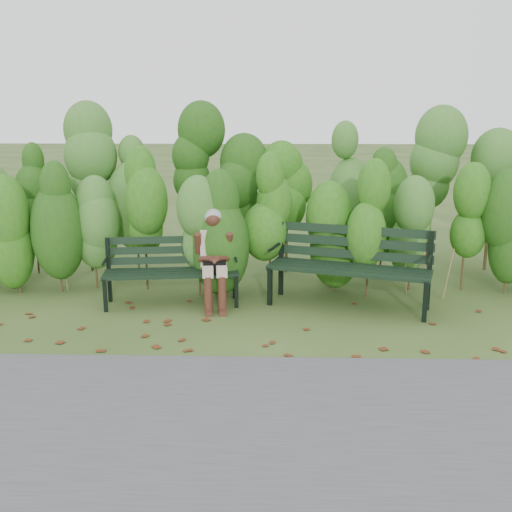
{
  "coord_description": "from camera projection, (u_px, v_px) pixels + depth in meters",
  "views": [
    {
      "loc": [
        0.2,
        -6.56,
        2.43
      ],
      "look_at": [
        0.0,
        0.35,
        0.75
      ],
      "focal_mm": 42.0,
      "sensor_mm": 36.0,
      "label": 1
    }
  ],
  "objects": [
    {
      "name": "footpath",
      "position": [
        247.0,
        420.0,
        4.81
      ],
      "size": [
        60.0,
        2.5,
        0.01
      ],
      "primitive_type": "cube",
      "color": "#474749",
      "rests_on": "ground"
    },
    {
      "name": "bench_left",
      "position": [
        172.0,
        265.0,
        7.68
      ],
      "size": [
        1.76,
        0.77,
        0.85
      ],
      "color": "black",
      "rests_on": "ground"
    },
    {
      "name": "leaf_litter",
      "position": [
        284.0,
        323.0,
        7.05
      ],
      "size": [
        6.05,
        2.1,
        0.01
      ],
      "color": "#602C14",
      "rests_on": "ground"
    },
    {
      "name": "hedge_band",
      "position": [
        259.0,
        196.0,
        8.46
      ],
      "size": [
        11.04,
        1.67,
        2.42
      ],
      "color": "#47381E",
      "rests_on": "ground"
    },
    {
      "name": "bench_right",
      "position": [
        351.0,
        260.0,
        7.57
      ],
      "size": [
        2.11,
        1.23,
        1.01
      ],
      "color": "black",
      "rests_on": "ground"
    },
    {
      "name": "ground",
      "position": [
        255.0,
        326.0,
        6.95
      ],
      "size": [
        80.0,
        80.0,
        0.0
      ],
      "primitive_type": "plane",
      "color": "#314A1B"
    },
    {
      "name": "seated_woman",
      "position": [
        214.0,
        252.0,
        7.52
      ],
      "size": [
        0.5,
        0.74,
        1.23
      ],
      "color": "beige",
      "rests_on": "ground"
    }
  ]
}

